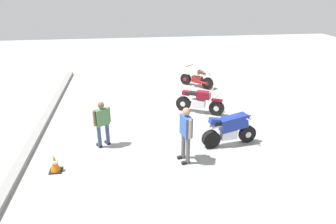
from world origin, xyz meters
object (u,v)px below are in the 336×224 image
Objects in this scene: motorcycle_blue_sportbike at (230,129)px; person_in_green_shirt at (102,122)px; motorcycle_cream_vintage at (197,78)px; person_in_blue_shirt at (186,131)px; motorcycle_maroon_cruiser at (200,101)px; traffic_cone at (55,163)px.

person_in_green_shirt is (0.49, 4.22, 0.29)m from motorcycle_blue_sportbike.
person_in_blue_shirt is at bearing 119.32° from motorcycle_cream_vintage.
motorcycle_maroon_cruiser is 3.54× the size of traffic_cone.
person_in_green_shirt is 2.86m from person_in_blue_shirt.
person_in_green_shirt reaches higher than motorcycle_maroon_cruiser.
motorcycle_blue_sportbike is 5.63m from traffic_cone.
motorcycle_maroon_cruiser is 6.42m from traffic_cone.
motorcycle_cream_vintage is 0.77× the size of motorcycle_blue_sportbike.
motorcycle_cream_vintage is at bearing -118.02° from person_in_blue_shirt.
motorcycle_blue_sportbike is 3.69× the size of traffic_cone.
person_in_blue_shirt is at bearing -89.24° from traffic_cone.
motorcycle_blue_sportbike is at bearing -80.88° from traffic_cone.
person_in_green_shirt is 2.02m from traffic_cone.
motorcycle_blue_sportbike reaches higher than traffic_cone.
motorcycle_cream_vintage is 7.61m from person_in_blue_shirt.
motorcycle_cream_vintage is 0.95× the size of person_in_green_shirt.
motorcycle_blue_sportbike is at bearing -127.98° from person_in_green_shirt.
traffic_cone is at bearing 96.12° from motorcycle_cream_vintage.
person_in_blue_shirt is (-1.33, -2.53, 0.13)m from person_in_green_shirt.
person_in_blue_shirt is 3.94m from traffic_cone.
motorcycle_maroon_cruiser is 2.92m from motorcycle_blue_sportbike.
motorcycle_maroon_cruiser is 1.07× the size of person_in_blue_shirt.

